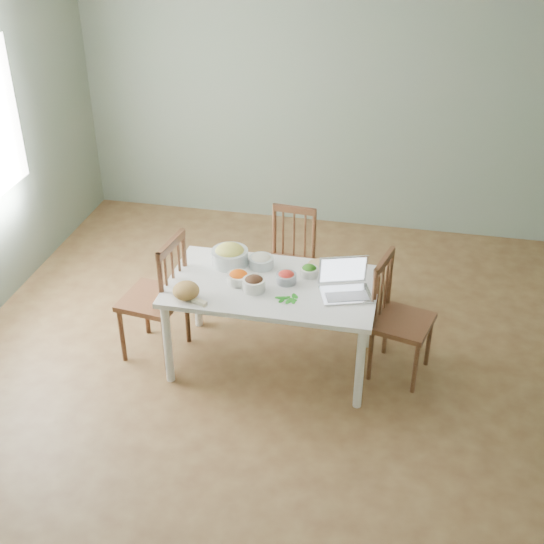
% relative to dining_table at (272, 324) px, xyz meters
% --- Properties ---
extents(floor, '(5.00, 5.00, 0.00)m').
position_rel_dining_table_xyz_m(floor, '(0.10, -0.08, -0.35)').
color(floor, '#53361E').
rests_on(floor, ground).
extents(wall_back, '(5.00, 0.00, 2.70)m').
position_rel_dining_table_xyz_m(wall_back, '(0.10, 2.42, 1.00)').
color(wall_back, slate).
rests_on(wall_back, ground).
extents(wall_front, '(5.00, 0.00, 2.70)m').
position_rel_dining_table_xyz_m(wall_front, '(0.10, -2.58, 1.00)').
color(wall_front, slate).
rests_on(wall_front, ground).
extents(dining_table, '(1.48, 0.83, 0.69)m').
position_rel_dining_table_xyz_m(dining_table, '(0.00, 0.00, 0.00)').
color(dining_table, white).
rests_on(dining_table, floor).
extents(chair_far, '(0.42, 0.40, 0.88)m').
position_rel_dining_table_xyz_m(chair_far, '(-0.02, 0.72, 0.09)').
color(chair_far, '#3A1D0C').
rests_on(chair_far, floor).
extents(chair_left, '(0.47, 0.49, 1.00)m').
position_rel_dining_table_xyz_m(chair_left, '(-0.90, -0.04, 0.15)').
color(chair_left, '#3A1D0C').
rests_on(chair_left, floor).
extents(chair_right, '(0.48, 0.49, 0.93)m').
position_rel_dining_table_xyz_m(chair_right, '(0.94, 0.09, 0.12)').
color(chair_right, '#3A1D0C').
rests_on(chair_right, floor).
extents(bread_boule, '(0.20, 0.20, 0.12)m').
position_rel_dining_table_xyz_m(bread_boule, '(-0.54, -0.30, 0.41)').
color(bread_boule, '#A4864C').
rests_on(bread_boule, dining_table).
extents(butter_stick, '(0.12, 0.08, 0.03)m').
position_rel_dining_table_xyz_m(butter_stick, '(-0.43, -0.35, 0.36)').
color(butter_stick, '#FAEDC6').
rests_on(butter_stick, dining_table).
extents(bowl_squash, '(0.30, 0.30, 0.16)m').
position_rel_dining_table_xyz_m(bowl_squash, '(-0.36, 0.21, 0.43)').
color(bowl_squash, yellow).
rests_on(bowl_squash, dining_table).
extents(bowl_carrot, '(0.22, 0.22, 0.09)m').
position_rel_dining_table_xyz_m(bowl_carrot, '(-0.24, -0.03, 0.39)').
color(bowl_carrot, '#DD5408').
rests_on(bowl_carrot, dining_table).
extents(bowl_onion, '(0.21, 0.21, 0.10)m').
position_rel_dining_table_xyz_m(bowl_onion, '(-0.13, 0.22, 0.40)').
color(bowl_onion, white).
rests_on(bowl_onion, dining_table).
extents(bowl_mushroom, '(0.18, 0.18, 0.11)m').
position_rel_dining_table_xyz_m(bowl_mushroom, '(-0.11, -0.10, 0.40)').
color(bowl_mushroom, '#38150E').
rests_on(bowl_mushroom, dining_table).
extents(bowl_redpep, '(0.17, 0.17, 0.09)m').
position_rel_dining_table_xyz_m(bowl_redpep, '(0.09, 0.05, 0.39)').
color(bowl_redpep, red).
rests_on(bowl_redpep, dining_table).
extents(bowl_broccoli, '(0.16, 0.16, 0.08)m').
position_rel_dining_table_xyz_m(bowl_broccoli, '(0.24, 0.17, 0.39)').
color(bowl_broccoli, black).
rests_on(bowl_broccoli, dining_table).
extents(flatbread, '(0.21, 0.21, 0.02)m').
position_rel_dining_table_xyz_m(flatbread, '(0.30, 0.31, 0.36)').
color(flatbread, tan).
rests_on(flatbread, dining_table).
extents(basil_bunch, '(0.18, 0.18, 0.02)m').
position_rel_dining_table_xyz_m(basil_bunch, '(0.13, -0.16, 0.36)').
color(basil_bunch, '#195C0C').
rests_on(basil_bunch, dining_table).
extents(laptop, '(0.41, 0.36, 0.24)m').
position_rel_dining_table_xyz_m(laptop, '(0.53, -0.04, 0.47)').
color(laptop, silver).
rests_on(laptop, dining_table).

